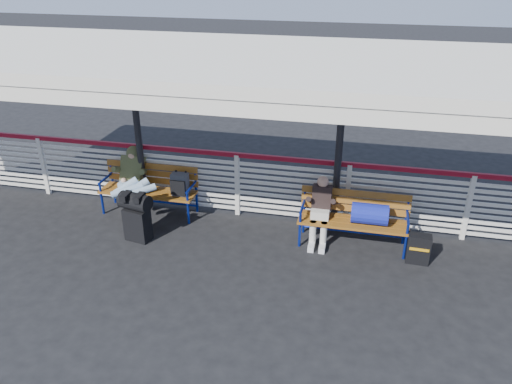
% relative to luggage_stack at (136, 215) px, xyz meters
% --- Properties ---
extents(ground, '(60.00, 60.00, 0.00)m').
position_rel_luggage_stack_xyz_m(ground, '(1.43, -0.64, -0.48)').
color(ground, black).
rests_on(ground, ground).
extents(fence, '(12.08, 0.08, 1.24)m').
position_rel_luggage_stack_xyz_m(fence, '(1.43, 1.26, 0.18)').
color(fence, silver).
rests_on(fence, ground).
extents(canopy, '(12.60, 3.60, 3.16)m').
position_rel_luggage_stack_xyz_m(canopy, '(1.43, 0.23, 2.56)').
color(canopy, silver).
rests_on(canopy, ground).
extents(luggage_stack, '(0.57, 0.39, 0.87)m').
position_rel_luggage_stack_xyz_m(luggage_stack, '(0.00, 0.00, 0.00)').
color(luggage_stack, black).
rests_on(luggage_stack, ground).
extents(bench_left, '(1.80, 0.56, 0.92)m').
position_rel_luggage_stack_xyz_m(bench_left, '(-0.04, 0.99, 0.11)').
color(bench_left, '#925E1C').
rests_on(bench_left, ground).
extents(bench_right, '(1.80, 0.56, 0.92)m').
position_rel_luggage_stack_xyz_m(bench_right, '(3.70, 0.65, 0.12)').
color(bench_right, '#925E1C').
rests_on(bench_right, ground).
extents(traveler_man, '(0.94, 1.55, 0.77)m').
position_rel_luggage_stack_xyz_m(traveler_man, '(-0.35, 0.64, 0.25)').
color(traveler_man, '#95B1C8').
rests_on(traveler_man, ground).
extents(companion_person, '(0.32, 0.66, 1.15)m').
position_rel_luggage_stack_xyz_m(companion_person, '(3.02, 0.64, 0.12)').
color(companion_person, beige).
rests_on(companion_person, ground).
extents(suitcase_side, '(0.36, 0.23, 0.49)m').
position_rel_luggage_stack_xyz_m(suitcase_side, '(4.62, 0.35, -0.23)').
color(suitcase_side, black).
rests_on(suitcase_side, ground).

